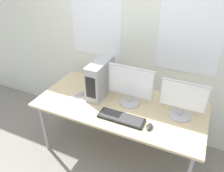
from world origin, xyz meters
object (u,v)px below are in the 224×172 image
Objects in this scene: keyboard at (121,118)px; mouse at (149,127)px; monitor_main at (131,85)px; cell_phone at (79,95)px; monitor_right_near at (183,99)px; pc_tower at (100,78)px.

keyboard is 0.29m from mouse.
monitor_main is 0.64m from cell_phone.
monitor_main is at bearing -179.82° from monitor_right_near.
monitor_main is at bearing 136.51° from mouse.
pc_tower is 0.98× the size of monitor_right_near.
mouse is at bearing -1.80° from keyboard.
cell_phone is (-1.13, -0.11, -0.20)m from monitor_right_near.
cell_phone is (-0.59, -0.11, -0.23)m from monitor_main.
keyboard is at bearing -151.29° from monitor_right_near.
cell_phone is (-0.21, -0.14, -0.20)m from pc_tower.
monitor_right_near is at bearing -1.99° from pc_tower.
pc_tower is 0.79m from mouse.
pc_tower is at bearing 178.01° from monitor_right_near.
monitor_main is at bearing -5.09° from pc_tower.
keyboard is 4.53× the size of mouse.
mouse is at bearing -43.49° from monitor_main.
monitor_right_near is 1.15m from cell_phone.
mouse is (-0.23, -0.30, -0.20)m from monitor_right_near.
monitor_right_near reaches higher than keyboard.
monitor_main reaches higher than pc_tower.
monitor_main is 1.05× the size of keyboard.
monitor_right_near is at bearing 0.18° from monitor_main.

